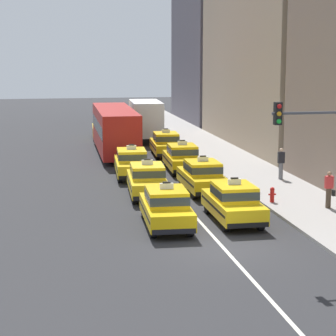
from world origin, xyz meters
The scene contains 17 objects.
ground_plane centered at (0.00, 0.00, 0.00)m, with size 160.00×160.00×0.00m, color #2B2B2D.
lane_stripe_left_right centered at (0.00, 20.00, 0.00)m, with size 0.14×80.00×0.01m, color silver.
sidewalk_curb centered at (5.60, 15.00, 0.07)m, with size 4.00×90.00×0.15m, color #9E9993.
taxi_left_nearest centered at (-1.59, 3.26, 0.88)m, with size 1.99×4.63×1.96m.
taxi_left_second centered at (-1.49, 9.18, 0.88)m, with size 2.08×4.66×1.96m.
taxi_left_third centered at (-1.62, 14.41, 0.88)m, with size 2.07×4.65×1.96m.
bus_left_fourth centered at (-1.64, 23.49, 1.82)m, with size 2.68×11.24×3.22m.
taxi_left_fifth centered at (-1.74, 32.24, 0.88)m, with size 2.07×4.65×1.96m.
taxi_right_nearest centered at (1.41, 3.65, 0.88)m, with size 1.86×4.58×1.96m.
taxi_right_second centered at (1.46, 9.66, 0.88)m, with size 1.82×4.56×1.96m.
taxi_right_third centered at (1.63, 15.70, 0.88)m, with size 1.99×4.63×1.96m.
taxi_right_fourth centered at (1.71, 21.75, 0.88)m, with size 2.04×4.65×1.96m.
box_truck_right_fifth centered at (1.47, 29.99, 1.78)m, with size 2.53×7.05×3.27m.
pedestrian_near_crosswalk centered at (6.46, 11.66, 1.04)m, with size 0.36×0.24×1.75m.
pedestrian_by_storefront centered at (6.24, 4.73, 1.00)m, with size 0.47×0.24×1.69m.
fire_hydrant centered at (4.08, 6.28, 0.55)m, with size 0.36×0.22×0.73m.
traffic_light_pole centered at (2.89, -2.02, 3.82)m, with size 2.87×0.33×5.58m.
Camera 1 is at (-6.31, -22.98, 7.28)m, focal length 70.63 mm.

